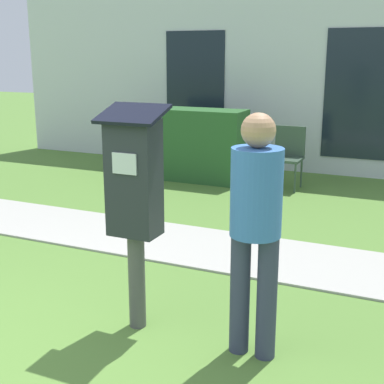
# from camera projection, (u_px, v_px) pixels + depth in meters

# --- Properties ---
(sidewalk) EXTENTS (12.00, 1.10, 0.02)m
(sidewalk) POSITION_uv_depth(u_px,v_px,m) (162.00, 240.00, 5.62)
(sidewalk) COLOR #A3A099
(sidewalk) RESTS_ON ground
(building_facade) EXTENTS (10.00, 0.26, 3.20)m
(building_facade) POSITION_uv_depth(u_px,v_px,m) (275.00, 74.00, 8.86)
(building_facade) COLOR silver
(building_facade) RESTS_ON ground
(parking_meter) EXTENTS (0.44, 0.31, 1.59)m
(parking_meter) POSITION_uv_depth(u_px,v_px,m) (134.00, 190.00, 3.63)
(parking_meter) COLOR #4C4C4C
(parking_meter) RESTS_ON ground
(person_standing) EXTENTS (0.32, 0.32, 1.58)m
(person_standing) POSITION_uv_depth(u_px,v_px,m) (256.00, 218.00, 3.29)
(person_standing) COLOR #333851
(person_standing) RESTS_ON ground
(outdoor_chair_left) EXTENTS (0.44, 0.44, 0.90)m
(outdoor_chair_left) POSITION_uv_depth(u_px,v_px,m) (221.00, 145.00, 8.37)
(outdoor_chair_left) COLOR #334738
(outdoor_chair_left) RESTS_ON ground
(outdoor_chair_middle) EXTENTS (0.44, 0.44, 0.90)m
(outdoor_chair_middle) POSITION_uv_depth(u_px,v_px,m) (288.00, 152.00, 7.77)
(outdoor_chair_middle) COLOR #334738
(outdoor_chair_middle) RESTS_ON ground
(hedge_row) EXTENTS (1.88, 0.60, 1.10)m
(hedge_row) POSITION_uv_depth(u_px,v_px,m) (186.00, 144.00, 8.33)
(hedge_row) COLOR #285628
(hedge_row) RESTS_ON ground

